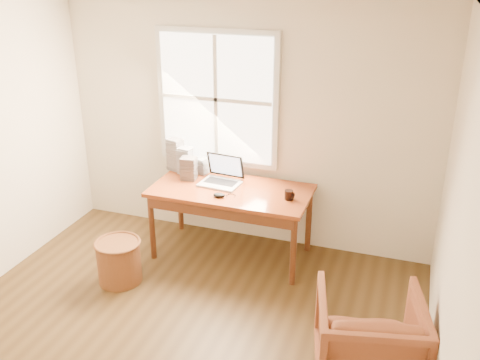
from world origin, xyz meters
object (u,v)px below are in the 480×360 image
(cd_stack_a, at_px, (185,160))
(laptop, at_px, (219,170))
(armchair, at_px, (368,338))
(wicker_stool, at_px, (119,262))
(desk, at_px, (231,191))
(coffee_mug, at_px, (289,195))

(cd_stack_a, bearing_deg, laptop, -21.38)
(armchair, xyz_separation_m, wicker_stool, (-2.40, 0.53, -0.14))
(wicker_stool, bearing_deg, cd_stack_a, 76.90)
(desk, relative_size, laptop, 3.54)
(cd_stack_a, bearing_deg, wicker_stool, -103.10)
(armchair, distance_m, coffee_mug, 1.67)
(desk, distance_m, armchair, 2.09)
(armchair, bearing_deg, laptop, -52.61)
(desk, distance_m, wicker_stool, 1.29)
(desk, distance_m, laptop, 0.24)
(desk, bearing_deg, coffee_mug, -4.99)
(coffee_mug, bearing_deg, desk, 179.62)
(desk, xyz_separation_m, coffee_mug, (0.61, -0.05, 0.07))
(wicker_stool, bearing_deg, laptop, 51.22)
(laptop, xyz_separation_m, coffee_mug, (0.75, -0.11, -0.12))
(laptop, bearing_deg, cd_stack_a, 163.77)
(wicker_stool, bearing_deg, armchair, -12.41)
(armchair, xyz_separation_m, coffee_mug, (-0.94, 1.30, 0.45))
(armchair, height_order, wicker_stool, armchair)
(desk, bearing_deg, armchair, -41.10)
(wicker_stool, relative_size, laptop, 0.92)
(desk, bearing_deg, wicker_stool, -135.88)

